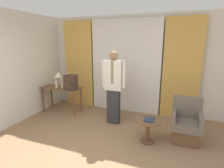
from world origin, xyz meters
TOP-DOWN VIEW (x-y plane):
  - wall_back at (0.00, 2.88)m, footprint 10.00×0.06m
  - curtain_sheer_center at (0.00, 2.75)m, footprint 1.96×0.06m
  - curtain_drape_left at (-1.48, 2.75)m, footprint 0.92×0.06m
  - curtain_drape_right at (1.48, 2.75)m, footprint 0.92×0.06m
  - desk at (-1.65, 2.02)m, footprint 1.15×0.49m
  - table_lamp_left at (-1.80, 2.13)m, footprint 0.23×0.23m
  - table_lamp_right at (-1.50, 2.13)m, footprint 0.23×0.23m
  - bottle_near_edge at (-1.72, 1.91)m, footprint 0.06×0.06m
  - bottle_by_lamp at (-1.54, 1.93)m, footprint 0.06×0.06m
  - backpack at (-1.26, 1.92)m, footprint 0.30×0.26m
  - person at (-0.02, 1.86)m, footprint 0.60×0.21m
  - armchair at (1.62, 1.60)m, footprint 0.57×0.54m
  - side_table at (0.91, 1.29)m, footprint 0.52×0.52m
  - book at (0.93, 1.28)m, footprint 0.18×0.23m

SIDE VIEW (x-z plane):
  - side_table at x=0.91m, z-range 0.09..0.57m
  - armchair at x=1.62m, z-range -0.10..0.79m
  - book at x=0.93m, z-range 0.48..0.51m
  - desk at x=-1.65m, z-range 0.24..0.97m
  - bottle_near_edge at x=-1.72m, z-range 0.71..0.93m
  - bottle_by_lamp at x=-1.54m, z-range 0.71..0.93m
  - backpack at x=-1.26m, z-range 0.73..1.12m
  - person at x=-0.02m, z-range 0.09..1.86m
  - table_lamp_left at x=-1.80m, z-range 0.83..1.24m
  - table_lamp_right at x=-1.50m, z-range 0.83..1.24m
  - curtain_sheer_center at x=0.00m, z-range 0.00..2.58m
  - curtain_drape_left at x=-1.48m, z-range 0.00..2.58m
  - curtain_drape_right at x=1.48m, z-range 0.00..2.58m
  - wall_back at x=0.00m, z-range 0.00..2.70m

